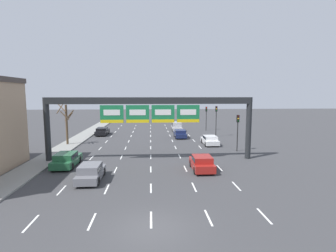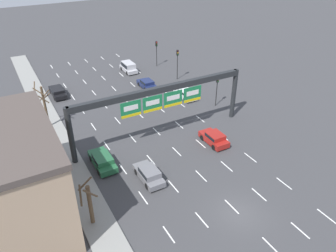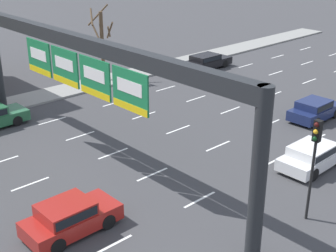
# 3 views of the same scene
# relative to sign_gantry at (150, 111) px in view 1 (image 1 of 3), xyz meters

# --- Properties ---
(ground_plane) EXTENTS (220.00, 220.00, 0.00)m
(ground_plane) POSITION_rel_sign_gantry_xyz_m (-0.00, -14.52, -5.30)
(ground_plane) COLOR #3D3D3F
(lane_dashes) EXTENTS (13.32, 67.00, 0.01)m
(lane_dashes) POSITION_rel_sign_gantry_xyz_m (0.00, -1.02, -5.29)
(lane_dashes) COLOR white
(lane_dashes) RESTS_ON ground_plane
(sign_gantry) EXTENTS (22.00, 0.70, 6.74)m
(sign_gantry) POSITION_rel_sign_gantry_xyz_m (0.00, 0.00, 0.00)
(sign_gantry) COLOR #232628
(sign_gantry) RESTS_ON ground_plane
(car_black) EXTENTS (1.87, 4.76, 1.29)m
(car_black) POSITION_rel_sign_gantry_xyz_m (-8.39, 18.11, -4.60)
(car_black) COLOR black
(car_black) RESTS_ON ground_plane
(car_navy) EXTENTS (1.82, 3.99, 1.33)m
(car_navy) POSITION_rel_sign_gantry_xyz_m (4.79, 14.17, -4.58)
(car_navy) COLOR #19234C
(car_navy) RESTS_ON ground_plane
(suv_silver) EXTENTS (1.85, 4.26, 1.72)m
(suv_silver) POSITION_rel_sign_gantry_xyz_m (5.02, 22.13, -4.34)
(suv_silver) COLOR #B7B7BC
(suv_silver) RESTS_ON ground_plane
(car_white) EXTENTS (1.87, 4.17, 1.28)m
(car_white) POSITION_rel_sign_gantry_xyz_m (8.31, 8.06, -4.60)
(car_white) COLOR silver
(car_white) RESTS_ON ground_plane
(car_grey) EXTENTS (1.80, 4.23, 1.40)m
(car_grey) POSITION_rel_sign_gantry_xyz_m (-4.92, -6.45, -4.55)
(car_grey) COLOR slate
(car_grey) RESTS_ON ground_plane
(car_green) EXTENTS (1.94, 4.51, 1.38)m
(car_green) POSITION_rel_sign_gantry_xyz_m (-8.25, -1.99, -4.56)
(car_green) COLOR #235B38
(car_green) RESTS_ON ground_plane
(car_red) EXTENTS (1.85, 3.92, 1.40)m
(car_red) POSITION_rel_sign_gantry_xyz_m (4.75, -4.19, -4.55)
(car_red) COLOR maroon
(car_red) RESTS_ON ground_plane
(traffic_light_near_gantry) EXTENTS (0.30, 0.35, 4.64)m
(traffic_light_near_gantry) POSITION_rel_sign_gantry_xyz_m (10.81, 22.35, -1.98)
(traffic_light_near_gantry) COLOR black
(traffic_light_near_gantry) RESTS_ON ground_plane
(traffic_light_mid_block) EXTENTS (0.30, 0.35, 4.53)m
(traffic_light_mid_block) POSITION_rel_sign_gantry_xyz_m (10.74, 3.69, -2.06)
(traffic_light_mid_block) COLOR black
(traffic_light_mid_block) RESTS_ON ground_plane
(traffic_light_far_end) EXTENTS (0.30, 0.35, 5.10)m
(traffic_light_far_end) POSITION_rel_sign_gantry_xyz_m (10.87, 14.89, -1.68)
(traffic_light_far_end) COLOR black
(traffic_light_far_end) RESTS_ON ground_plane
(tree_bare_closest) EXTENTS (2.09, 2.20, 5.92)m
(tree_bare_closest) POSITION_rel_sign_gantry_xyz_m (-11.62, 9.18, -1.97)
(tree_bare_closest) COLOR brown
(tree_bare_closest) RESTS_ON sidewalk_left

